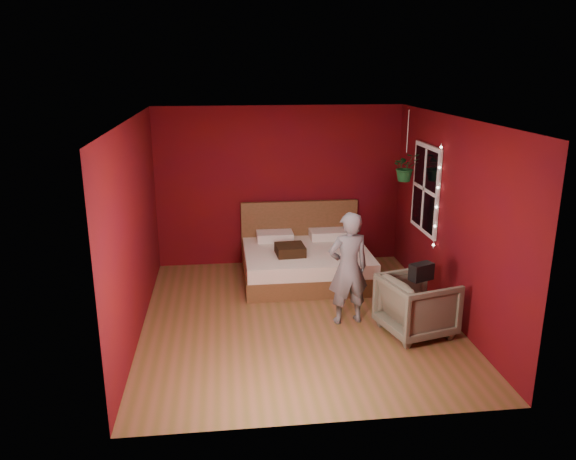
{
  "coord_description": "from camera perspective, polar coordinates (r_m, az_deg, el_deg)",
  "views": [
    {
      "loc": [
        -0.92,
        -6.69,
        3.23
      ],
      "look_at": [
        -0.08,
        0.4,
        1.1
      ],
      "focal_mm": 35.0,
      "sensor_mm": 36.0,
      "label": 1
    }
  ],
  "objects": [
    {
      "name": "floor",
      "position": [
        7.49,
        0.98,
        -8.98
      ],
      "size": [
        4.5,
        4.5,
        0.0
      ],
      "primitive_type": "plane",
      "color": "brown",
      "rests_on": "ground"
    },
    {
      "name": "window",
      "position": [
        8.3,
        13.78,
        4.07
      ],
      "size": [
        0.05,
        0.97,
        1.27
      ],
      "color": "white",
      "rests_on": "room_walls"
    },
    {
      "name": "throw_pillow",
      "position": [
        8.38,
        0.21,
        -2.03
      ],
      "size": [
        0.44,
        0.44,
        0.15
      ],
      "primitive_type": "cube",
      "rotation": [
        0.0,
        0.0,
        0.06
      ],
      "color": "#321F10",
      "rests_on": "bed"
    },
    {
      "name": "hanging_plant",
      "position": [
        8.38,
        11.86,
        6.29
      ],
      "size": [
        0.38,
        0.33,
        1.03
      ],
      "color": "silver",
      "rests_on": "room_walls"
    },
    {
      "name": "armchair",
      "position": [
        7.15,
        12.97,
        -7.47
      ],
      "size": [
        0.98,
        0.97,
        0.74
      ],
      "primitive_type": "imported",
      "rotation": [
        0.0,
        0.0,
        1.83
      ],
      "color": "#696753",
      "rests_on": "ground"
    },
    {
      "name": "fairy_lights",
      "position": [
        7.82,
        14.92,
        3.23
      ],
      "size": [
        0.04,
        0.04,
        1.45
      ],
      "color": "silver",
      "rests_on": "room_walls"
    },
    {
      "name": "person",
      "position": [
        7.16,
        6.13,
        -3.89
      ],
      "size": [
        0.58,
        0.43,
        1.47
      ],
      "primitive_type": "imported",
      "rotation": [
        0.0,
        0.0,
        3.29
      ],
      "color": "slate",
      "rests_on": "ground"
    },
    {
      "name": "room_walls",
      "position": [
        6.93,
        1.05,
        3.65
      ],
      "size": [
        4.04,
        4.54,
        2.62
      ],
      "color": "#5F0C0A",
      "rests_on": "ground"
    },
    {
      "name": "handbag",
      "position": [
        6.91,
        13.39,
        -4.14
      ],
      "size": [
        0.32,
        0.24,
        0.21
      ],
      "primitive_type": "cube",
      "rotation": [
        0.0,
        0.0,
        0.4
      ],
      "color": "black",
      "rests_on": "armchair"
    },
    {
      "name": "bed",
      "position": [
        8.77,
        1.78,
        -3.12
      ],
      "size": [
        1.93,
        1.64,
        1.06
      ],
      "color": "brown",
      "rests_on": "ground"
    }
  ]
}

